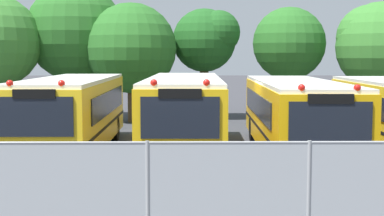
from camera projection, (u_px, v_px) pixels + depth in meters
ground_plane at (237, 155)px, 18.87m from camera, size 160.00×160.00×0.00m
school_bus_0 at (72, 112)px, 18.88m from camera, size 2.53×9.78×2.74m
school_bus_1 at (184, 112)px, 18.68m from camera, size 2.62×10.28×2.78m
school_bus_2 at (295, 115)px, 18.49m from camera, size 2.81×10.38×2.66m
tree_1 at (78, 32)px, 28.98m from camera, size 5.12×5.12×7.17m
tree_2 at (134, 48)px, 27.84m from camera, size 4.57×4.57×6.05m
tree_3 at (208, 39)px, 29.30m from camera, size 3.56×3.37×5.89m
tree_4 at (289, 43)px, 29.10m from camera, size 3.84×3.84×5.94m
tree_5 at (378, 44)px, 27.94m from camera, size 4.52×4.52×6.11m
chainlink_fence at (309, 192)px, 9.69m from camera, size 17.02×0.07×1.88m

